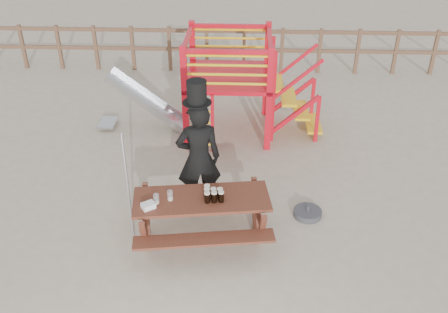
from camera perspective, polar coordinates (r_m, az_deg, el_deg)
ground at (r=7.73m, az=-1.99°, el=-9.37°), size 60.00×60.00×0.00m
back_fence at (r=13.57m, az=0.16°, el=12.65°), size 15.09×0.09×1.20m
playground_fort at (r=10.24m, az=0.08°, el=8.42°), size 4.71×1.84×2.10m
picnic_table at (r=7.43m, az=-2.53°, el=-6.52°), size 2.14×1.62×0.77m
man_with_hat at (r=7.77m, az=-2.92°, el=0.06°), size 0.78×0.59×2.27m
metal_pole at (r=7.22m, az=-10.90°, el=-3.92°), size 0.04×0.04×1.88m
parasol_base at (r=8.25m, az=9.53°, el=-6.39°), size 0.46×0.46×0.19m
paper_bag at (r=7.11m, az=-8.64°, el=-5.58°), size 0.23×0.22×0.08m
stout_pints at (r=7.18m, az=-1.28°, el=-4.35°), size 0.30×0.27×0.17m
empty_glasses at (r=7.20m, az=-6.96°, el=-4.67°), size 0.27×0.17×0.15m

